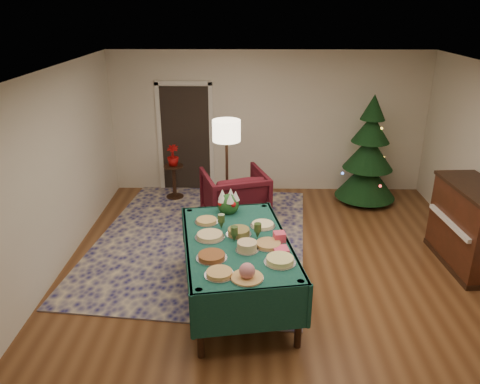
{
  "coord_description": "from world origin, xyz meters",
  "views": [
    {
      "loc": [
        -0.42,
        -5.28,
        3.47
      ],
      "look_at": [
        -0.51,
        0.69,
        1.06
      ],
      "focal_mm": 35.0,
      "sensor_mm": 36.0,
      "label": 1
    }
  ],
  "objects_px": {
    "gift_box": "(279,237)",
    "piano": "(470,227)",
    "christmas_tree": "(369,155)",
    "buffet_table": "(237,253)",
    "armchair": "(235,195)",
    "side_table": "(174,182)",
    "floor_lamp": "(227,137)",
    "potted_plant": "(173,160)"
  },
  "relations": [
    {
      "from": "floor_lamp",
      "to": "christmas_tree",
      "type": "relative_size",
      "value": 0.9
    },
    {
      "from": "piano",
      "to": "buffet_table",
      "type": "bearing_deg",
      "value": -164.23
    },
    {
      "from": "armchair",
      "to": "side_table",
      "type": "distance_m",
      "value": 1.6
    },
    {
      "from": "buffet_table",
      "to": "side_table",
      "type": "xyz_separation_m",
      "value": [
        -1.26,
        3.31,
        -0.35
      ]
    },
    {
      "from": "potted_plant",
      "to": "buffet_table",
      "type": "bearing_deg",
      "value": -69.12
    },
    {
      "from": "buffet_table",
      "to": "potted_plant",
      "type": "bearing_deg",
      "value": 110.88
    },
    {
      "from": "christmas_tree",
      "to": "piano",
      "type": "bearing_deg",
      "value": -68.94
    },
    {
      "from": "buffet_table",
      "to": "piano",
      "type": "bearing_deg",
      "value": 15.77
    },
    {
      "from": "gift_box",
      "to": "potted_plant",
      "type": "relative_size",
      "value": 0.34
    },
    {
      "from": "floor_lamp",
      "to": "christmas_tree",
      "type": "xyz_separation_m",
      "value": [
        2.54,
        1.13,
        -0.63
      ]
    },
    {
      "from": "gift_box",
      "to": "potted_plant",
      "type": "distance_m",
      "value": 3.76
    },
    {
      "from": "potted_plant",
      "to": "christmas_tree",
      "type": "relative_size",
      "value": 0.19
    },
    {
      "from": "buffet_table",
      "to": "piano",
      "type": "height_order",
      "value": "piano"
    },
    {
      "from": "gift_box",
      "to": "christmas_tree",
      "type": "relative_size",
      "value": 0.07
    },
    {
      "from": "floor_lamp",
      "to": "side_table",
      "type": "height_order",
      "value": "floor_lamp"
    },
    {
      "from": "buffet_table",
      "to": "floor_lamp",
      "type": "distance_m",
      "value": 2.27
    },
    {
      "from": "side_table",
      "to": "christmas_tree",
      "type": "distance_m",
      "value": 3.65
    },
    {
      "from": "side_table",
      "to": "christmas_tree",
      "type": "height_order",
      "value": "christmas_tree"
    },
    {
      "from": "piano",
      "to": "armchair",
      "type": "bearing_deg",
      "value": 158.05
    },
    {
      "from": "gift_box",
      "to": "side_table",
      "type": "xyz_separation_m",
      "value": [
        -1.77,
        3.31,
        -0.57
      ]
    },
    {
      "from": "armchair",
      "to": "piano",
      "type": "xyz_separation_m",
      "value": [
        3.31,
        -1.33,
        0.07
      ]
    },
    {
      "from": "gift_box",
      "to": "piano",
      "type": "height_order",
      "value": "piano"
    },
    {
      "from": "armchair",
      "to": "christmas_tree",
      "type": "relative_size",
      "value": 0.5
    },
    {
      "from": "floor_lamp",
      "to": "potted_plant",
      "type": "bearing_deg",
      "value": 130.77
    },
    {
      "from": "floor_lamp",
      "to": "piano",
      "type": "distance_m",
      "value": 3.74
    },
    {
      "from": "side_table",
      "to": "piano",
      "type": "relative_size",
      "value": 0.46
    },
    {
      "from": "side_table",
      "to": "christmas_tree",
      "type": "xyz_separation_m",
      "value": [
        3.6,
        -0.1,
        0.59
      ]
    },
    {
      "from": "buffet_table",
      "to": "gift_box",
      "type": "distance_m",
      "value": 0.55
    },
    {
      "from": "buffet_table",
      "to": "floor_lamp",
      "type": "height_order",
      "value": "floor_lamp"
    },
    {
      "from": "gift_box",
      "to": "piano",
      "type": "bearing_deg",
      "value": 18.53
    },
    {
      "from": "floor_lamp",
      "to": "side_table",
      "type": "relative_size",
      "value": 2.77
    },
    {
      "from": "floor_lamp",
      "to": "buffet_table",
      "type": "bearing_deg",
      "value": -84.4
    },
    {
      "from": "christmas_tree",
      "to": "buffet_table",
      "type": "bearing_deg",
      "value": -126.03
    },
    {
      "from": "buffet_table",
      "to": "armchair",
      "type": "height_order",
      "value": "armchair"
    },
    {
      "from": "armchair",
      "to": "side_table",
      "type": "height_order",
      "value": "armchair"
    },
    {
      "from": "armchair",
      "to": "side_table",
      "type": "xyz_separation_m",
      "value": [
        -1.18,
        1.07,
        -0.19
      ]
    },
    {
      "from": "potted_plant",
      "to": "christmas_tree",
      "type": "distance_m",
      "value": 3.6
    },
    {
      "from": "buffet_table",
      "to": "side_table",
      "type": "relative_size",
      "value": 3.54
    },
    {
      "from": "buffet_table",
      "to": "piano",
      "type": "relative_size",
      "value": 1.65
    },
    {
      "from": "gift_box",
      "to": "floor_lamp",
      "type": "height_order",
      "value": "floor_lamp"
    },
    {
      "from": "gift_box",
      "to": "side_table",
      "type": "relative_size",
      "value": 0.2
    },
    {
      "from": "armchair",
      "to": "potted_plant",
      "type": "distance_m",
      "value": 1.61
    }
  ]
}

